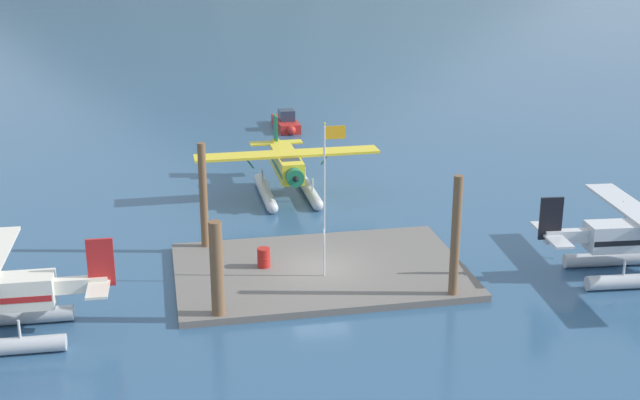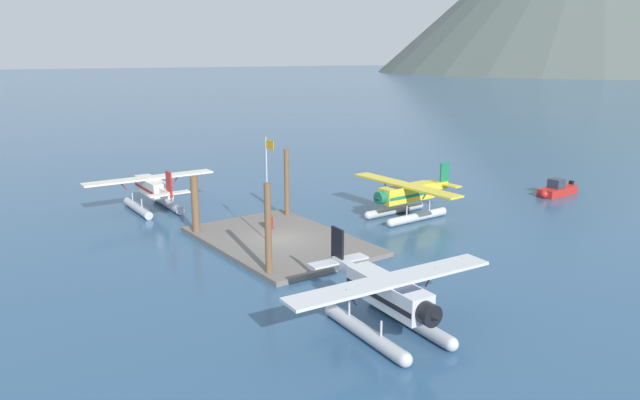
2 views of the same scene
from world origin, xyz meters
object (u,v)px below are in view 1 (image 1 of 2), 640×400
object	(u,v)px
flagpole	(327,184)
boat_red_open_north	(286,123)
seaplane_silver_stbd_aft	(640,243)
seaplane_yellow_bow_centre	(287,170)
fuel_drum	(264,258)

from	to	relation	value
flagpole	boat_red_open_north	world-z (taller)	flagpole
flagpole	seaplane_silver_stbd_aft	xyz separation A→B (m)	(13.69, -2.03, -2.94)
flagpole	seaplane_silver_stbd_aft	world-z (taller)	flagpole
flagpole	seaplane_yellow_bow_centre	size ratio (longest dim) A/B	0.66
seaplane_silver_stbd_aft	seaplane_yellow_bow_centre	bearing A→B (deg)	133.51
flagpole	boat_red_open_north	size ratio (longest dim) A/B	1.41
boat_red_open_north	fuel_drum	bearing A→B (deg)	-101.12
seaplane_silver_stbd_aft	boat_red_open_north	xyz separation A→B (m)	(-10.98, 30.40, -1.09)
seaplane_yellow_bow_centre	seaplane_silver_stbd_aft	bearing A→B (deg)	-46.49
fuel_drum	seaplane_silver_stbd_aft	distance (m)	16.66
fuel_drum	boat_red_open_north	distance (m)	27.35
seaplane_yellow_bow_centre	boat_red_open_north	world-z (taller)	seaplane_yellow_bow_centre
seaplane_yellow_bow_centre	fuel_drum	bearing A→B (deg)	-104.52
seaplane_silver_stbd_aft	boat_red_open_north	world-z (taller)	seaplane_silver_stbd_aft
boat_red_open_north	seaplane_yellow_bow_centre	bearing A→B (deg)	-98.84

